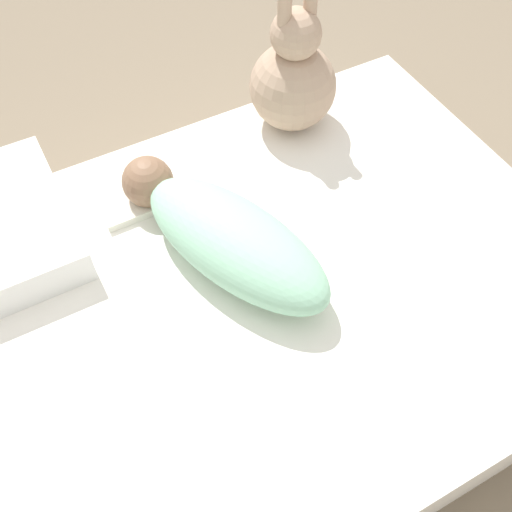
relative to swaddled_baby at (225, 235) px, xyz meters
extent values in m
plane|color=#7A6B56|center=(-0.07, 0.10, -0.28)|extent=(12.00, 12.00, 0.00)
cube|color=white|center=(-0.07, 0.10, -0.18)|extent=(1.35, 1.06, 0.21)
cube|color=white|center=(0.12, -0.27, -0.06)|extent=(0.18, 0.18, 0.02)
ellipsoid|color=#99D6B2|center=(-0.01, 0.03, 0.00)|extent=(0.35, 0.52, 0.14)
sphere|color=#89664C|center=(0.08, -0.23, -0.01)|extent=(0.12, 0.12, 0.12)
sphere|color=tan|center=(-0.35, -0.31, 0.04)|extent=(0.22, 0.22, 0.22)
sphere|color=tan|center=(-0.35, -0.31, 0.19)|extent=(0.12, 0.12, 0.12)
cylinder|color=tan|center=(-0.38, -0.31, 0.26)|extent=(0.03, 0.03, 0.07)
cylinder|color=tan|center=(-0.31, -0.31, 0.26)|extent=(0.03, 0.03, 0.07)
camera|label=1|loc=(0.31, 0.72, 1.00)|focal=42.00mm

